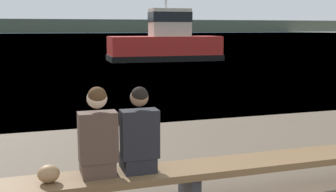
{
  "coord_description": "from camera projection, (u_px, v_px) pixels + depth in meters",
  "views": [
    {
      "loc": [
        -2.69,
        -2.26,
        2.09
      ],
      "look_at": [
        -0.29,
        5.22,
        0.81
      ],
      "focal_mm": 45.0,
      "sensor_mm": 36.0,
      "label": 1
    }
  ],
  "objects": [
    {
      "name": "far_shoreline",
      "position": [
        38.0,
        26.0,
        179.09
      ],
      "size": [
        600.0,
        12.0,
        5.63
      ],
      "primitive_type": "cube",
      "color": "#424738",
      "rests_on": "ground"
    },
    {
      "name": "tugboat_red",
      "position": [
        165.0,
        44.0,
        26.95
      ],
      "size": [
        7.28,
        3.06,
        5.43
      ],
      "rotation": [
        0.0,
        0.0,
        1.53
      ],
      "color": "red",
      "rests_on": "water_surface"
    },
    {
      "name": "person_right",
      "position": [
        139.0,
        136.0,
        4.74
      ],
      "size": [
        0.42,
        0.43,
        0.99
      ],
      "color": "black",
      "rests_on": "bench_main"
    },
    {
      "name": "bench_main",
      "position": [
        189.0,
        173.0,
        5.0
      ],
      "size": [
        6.81,
        0.56,
        0.46
      ],
      "color": "brown",
      "rests_on": "ground"
    },
    {
      "name": "person_left",
      "position": [
        98.0,
        138.0,
        4.6
      ],
      "size": [
        0.42,
        0.43,
        1.01
      ],
      "color": "#4C382D",
      "rests_on": "bench_main"
    },
    {
      "name": "water_surface",
      "position": [
        41.0,
        35.0,
        122.12
      ],
      "size": [
        240.0,
        240.0,
        0.0
      ],
      "primitive_type": "plane",
      "color": "#426B8E",
      "rests_on": "ground"
    },
    {
      "name": "shopping_bag",
      "position": [
        49.0,
        174.0,
        4.46
      ],
      "size": [
        0.23,
        0.2,
        0.19
      ],
      "color": "#9E754C",
      "rests_on": "bench_main"
    }
  ]
}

